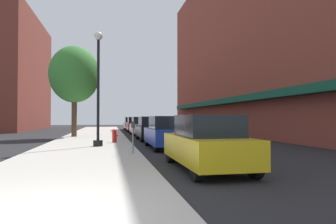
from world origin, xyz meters
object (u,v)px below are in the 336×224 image
at_px(lamppost, 98,86).
at_px(parking_meter_near, 133,133).
at_px(tree_near, 74,75).
at_px(car_yellow, 206,143).
at_px(car_red, 135,125).
at_px(fire_hydrant, 114,136).
at_px(car_black, 151,129).
at_px(car_blue, 166,133).
at_px(car_silver, 131,124).
at_px(car_white, 141,126).

distance_m(lamppost, parking_meter_near, 4.47).
relative_size(tree_near, car_yellow, 1.64).
distance_m(lamppost, car_red, 17.76).
height_order(fire_hydrant, car_yellow, car_yellow).
bearing_deg(lamppost, tree_near, 103.94).
bearing_deg(parking_meter_near, car_black, 77.21).
height_order(parking_meter_near, car_blue, car_blue).
xyz_separation_m(lamppost, car_silver, (3.45, 23.32, -2.39)).
bearing_deg(tree_near, car_red, 58.25).
bearing_deg(lamppost, car_black, 55.58).
bearing_deg(parking_meter_near, car_yellow, -60.55).
relative_size(fire_hydrant, car_blue, 0.18).
distance_m(fire_hydrant, car_black, 3.85).
distance_m(car_blue, car_silver, 23.96).
bearing_deg(car_white, fire_hydrant, -104.35).
xyz_separation_m(car_yellow, car_white, (0.00, 18.25, 0.00)).
xyz_separation_m(lamppost, car_yellow, (3.45, -7.01, -2.39)).
xyz_separation_m(lamppost, car_white, (3.45, 11.24, -2.39)).
xyz_separation_m(car_black, car_silver, (0.00, 18.29, 0.00)).
xyz_separation_m(lamppost, car_red, (3.45, 17.26, -2.39)).
relative_size(tree_near, car_white, 1.64).
distance_m(fire_hydrant, parking_meter_near, 5.79).
bearing_deg(car_black, parking_meter_near, -103.84).
height_order(lamppost, car_yellow, lamppost).
bearing_deg(car_silver, parking_meter_near, -95.07).
distance_m(fire_hydrant, car_white, 9.42).
relative_size(lamppost, fire_hydrant, 7.47).
bearing_deg(car_black, car_silver, 88.95).
bearing_deg(lamppost, car_red, 78.71).
distance_m(lamppost, car_blue, 4.25).
distance_m(lamppost, fire_hydrant, 3.57).
xyz_separation_m(car_white, car_red, (0.00, 6.02, 0.00)).
height_order(tree_near, car_blue, tree_near).
distance_m(car_yellow, car_red, 24.27).
bearing_deg(car_white, car_blue, -88.52).
bearing_deg(car_black, car_red, 88.95).
bearing_deg(car_black, car_white, 88.95).
relative_size(lamppost, car_black, 1.37).
bearing_deg(car_white, car_black, -88.52).
xyz_separation_m(car_blue, car_white, (0.00, 11.88, 0.00)).
bearing_deg(car_blue, car_white, 90.47).
relative_size(lamppost, tree_near, 0.84).
bearing_deg(lamppost, car_white, 72.95).
height_order(car_white, car_red, same).
height_order(fire_hydrant, tree_near, tree_near).
relative_size(parking_meter_near, car_red, 0.30).
xyz_separation_m(tree_near, car_silver, (5.52, 14.97, -4.12)).
distance_m(tree_near, car_silver, 16.48).
xyz_separation_m(tree_near, car_blue, (5.52, -8.99, -4.12)).
distance_m(lamppost, tree_near, 8.77).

